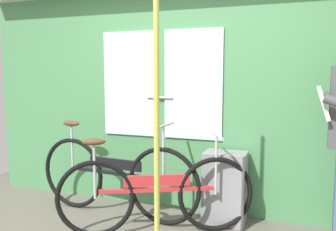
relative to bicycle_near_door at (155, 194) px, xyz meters
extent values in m
cube|color=#4C8C56|center=(0.01, 0.67, 0.76)|extent=(4.55, 0.08, 2.26)
cube|color=silver|center=(-0.54, 0.62, 0.94)|extent=(0.60, 0.02, 1.10)
cube|color=silver|center=(0.16, 0.62, 0.94)|extent=(0.60, 0.02, 1.10)
cylinder|color=#B2B2B7|center=(-0.19, 0.60, 0.81)|extent=(0.28, 0.02, 0.02)
torus|color=black|center=(0.49, 0.23, -0.02)|extent=(0.64, 0.33, 0.69)
torus|color=black|center=(-0.47, -0.22, -0.02)|extent=(0.64, 0.33, 0.69)
cube|color=red|center=(0.01, 0.00, 0.04)|extent=(0.93, 0.46, 0.03)
cube|color=red|center=(0.01, 0.00, 0.12)|extent=(0.54, 0.28, 0.10)
cylinder|color=#B7B7BC|center=(-0.47, -0.22, 0.23)|extent=(0.02, 0.02, 0.50)
ellipsoid|color=brown|center=(-0.47, -0.22, 0.48)|extent=(0.22, 0.17, 0.06)
cylinder|color=#B7B7BC|center=(0.49, 0.23, 0.25)|extent=(0.02, 0.02, 0.54)
cylinder|color=#B7B7BC|center=(0.49, 0.23, 0.52)|extent=(0.21, 0.41, 0.02)
torus|color=black|center=(0.00, 0.20, 0.01)|extent=(0.75, 0.11, 0.75)
torus|color=black|center=(-1.05, 0.29, 0.01)|extent=(0.75, 0.11, 0.75)
cube|color=black|center=(-0.53, 0.24, 0.07)|extent=(1.01, 0.12, 0.03)
cube|color=black|center=(-0.53, 0.24, 0.16)|extent=(0.58, 0.08, 0.10)
cylinder|color=#B7B7BC|center=(-1.05, 0.29, 0.27)|extent=(0.02, 0.02, 0.53)
ellipsoid|color=brown|center=(-1.05, 0.29, 0.54)|extent=(0.21, 0.11, 0.06)
cylinder|color=#B7B7BC|center=(0.00, 0.20, 0.29)|extent=(0.02, 0.02, 0.57)
cylinder|color=#B7B7BC|center=(0.00, 0.20, 0.58)|extent=(0.06, 0.44, 0.02)
cube|color=silver|center=(1.34, 0.22, 0.83)|extent=(0.13, 0.35, 0.26)
cube|color=gray|center=(0.53, 0.45, -0.03)|extent=(0.40, 0.28, 0.68)
cylinder|color=#C6C14C|center=(0.31, -0.75, 0.76)|extent=(0.04, 0.04, 2.26)
camera|label=1|loc=(1.09, -2.75, 1.05)|focal=37.23mm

